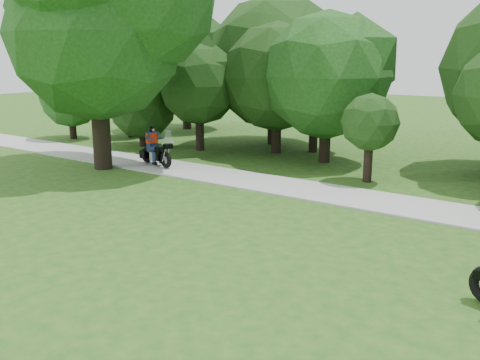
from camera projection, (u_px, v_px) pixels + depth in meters
The scene contains 4 objects.
ground at pixel (213, 304), 9.40m from camera, with size 100.00×100.00×0.00m, color #1F5017.
walkway at pixel (382, 202), 15.72m from camera, with size 60.00×2.20×0.06m, color #9E9E99.
big_tree_west at pixel (101, 12), 19.45m from camera, with size 8.64×6.56×9.96m.
touring_motorcycle at pixel (154, 151), 20.72m from camera, with size 1.99×0.90×1.53m.
Camera 1 is at (5.41, -6.75, 4.29)m, focal length 40.00 mm.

